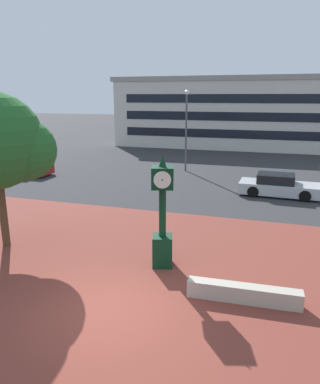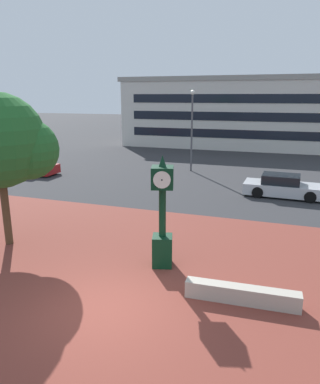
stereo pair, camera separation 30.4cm
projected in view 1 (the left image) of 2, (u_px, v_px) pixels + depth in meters
The scene contains 9 objects.
ground_plane at pixel (108, 309), 9.94m from camera, with size 200.00×200.00×0.00m, color #2D2D30.
plaza_brick_paving at pixel (138, 271), 12.11m from camera, with size 44.00×12.70×0.01m, color brown.
planter_wall at pixel (243, 293), 10.24m from camera, with size 3.20×0.40×0.50m, color #ADA393.
street_clock at pixel (162, 217), 12.06m from camera, with size 0.87×0.89×3.86m.
plaza_tree at pixel (1, 143), 13.22m from camera, with size 3.81×3.55×5.86m.
car_street_near at pixel (22, 167), 26.72m from camera, with size 4.35×1.88×1.28m.
car_street_mid at pixel (278, 186), 21.13m from camera, with size 4.61×2.09×1.28m.
civic_building at pixel (258, 112), 41.50m from camera, with size 31.98×10.64×7.74m.
street_lamp_post at pixel (186, 122), 27.34m from camera, with size 0.36×0.36×6.12m.
Camera 1 is at (3.96, -7.95, 5.68)m, focal length 33.71 mm.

